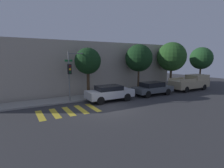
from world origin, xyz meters
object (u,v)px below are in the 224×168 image
at_px(traffic_light_pole, 73,67).
at_px(pickup_truck, 191,82).
at_px(sedan_near_corner, 110,93).
at_px(sedan_middle, 153,88).
at_px(tree_midblock, 139,58).
at_px(tree_far_end, 172,57).
at_px(tree_behind_truck, 201,58).
at_px(tree_near_corner, 88,61).

relative_size(traffic_light_pole, pickup_truck, 0.84).
bearing_deg(sedan_near_corner, sedan_middle, 0.00).
xyz_separation_m(sedan_near_corner, tree_midblock, (5.01, 2.08, 3.22)).
bearing_deg(tree_far_end, tree_midblock, 180.00).
relative_size(sedan_middle, tree_far_end, 0.75).
height_order(sedan_middle, tree_behind_truck, tree_behind_truck).
distance_m(tree_midblock, tree_behind_truck, 11.66).
distance_m(tree_near_corner, tree_far_end, 11.71).
relative_size(traffic_light_pole, tree_far_end, 0.75).
bearing_deg(traffic_light_pole, tree_far_end, 3.46).
xyz_separation_m(sedan_middle, tree_near_corner, (-6.67, 2.08, 2.93)).
bearing_deg(pickup_truck, tree_near_corner, 170.95).
height_order(pickup_truck, tree_far_end, tree_far_end).
height_order(sedan_near_corner, tree_near_corner, tree_near_corner).
height_order(tree_near_corner, tree_midblock, tree_midblock).
height_order(tree_near_corner, tree_behind_truck, tree_behind_truck).
relative_size(sedan_middle, tree_near_corner, 0.91).
distance_m(tree_near_corner, tree_midblock, 6.32).
height_order(traffic_light_pole, tree_near_corner, tree_near_corner).
bearing_deg(traffic_light_pole, sedan_middle, -8.57).
relative_size(tree_midblock, tree_behind_truck, 1.00).
distance_m(pickup_truck, tree_midblock, 7.68).
distance_m(tree_far_end, tree_behind_truck, 6.27).
relative_size(tree_far_end, tree_behind_truck, 1.08).
relative_size(sedan_middle, pickup_truck, 0.83).
relative_size(sedan_near_corner, sedan_middle, 0.98).
distance_m(sedan_near_corner, pickup_truck, 11.75).
bearing_deg(tree_midblock, pickup_truck, -17.14).
bearing_deg(sedan_near_corner, tree_midblock, 22.54).
height_order(pickup_truck, tree_midblock, tree_midblock).
bearing_deg(tree_near_corner, sedan_middle, -17.30).
distance_m(traffic_light_pole, sedan_middle, 8.82).
relative_size(traffic_light_pole, tree_behind_truck, 0.81).
xyz_separation_m(traffic_light_pole, pickup_truck, (14.77, -1.27, -2.20)).
xyz_separation_m(sedan_middle, pickup_truck, (6.38, 0.00, 0.20)).
distance_m(sedan_middle, tree_behind_truck, 11.93).
xyz_separation_m(pickup_truck, tree_midblock, (-6.74, 2.08, 3.04)).
bearing_deg(pickup_truck, sedan_middle, 180.00).
height_order(pickup_truck, tree_near_corner, tree_near_corner).
relative_size(tree_midblock, tree_far_end, 0.92).
xyz_separation_m(tree_far_end, tree_behind_truck, (6.26, 0.00, -0.20)).
relative_size(traffic_light_pole, sedan_near_corner, 1.02).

